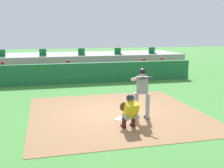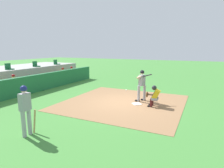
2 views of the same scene
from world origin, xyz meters
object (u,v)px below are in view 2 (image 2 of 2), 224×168
catcher_crouched (154,95)px  stadium_seat_4 (56,63)px  home_plate (137,104)px  dugout_player_1 (15,84)px  on_deck_batter (25,107)px  stadium_seat_2 (9,68)px  batter_at_plate (142,84)px  dugout_player_3 (73,73)px  stadium_seat_3 (36,65)px  dugout_player_2 (64,75)px

catcher_crouched → stadium_seat_4: (5.22, 11.09, 0.93)m
home_plate → dugout_player_1: bearing=97.9°
on_deck_batter → stadium_seat_2: size_ratio=3.72×
on_deck_batter → dugout_player_1: size_ratio=1.37×
batter_at_plate → on_deck_batter: bearing=159.1°
dugout_player_3 → dugout_player_1: bearing=180.0°
home_plate → stadium_seat_4: bearing=62.9°
dugout_player_3 → stadium_seat_4: 2.21m
dugout_player_1 → stadium_seat_2: (1.13, 2.03, 0.86)m
dugout_player_1 → stadium_seat_3: size_ratio=2.71×
catcher_crouched → stadium_seat_2: bearing=89.9°
catcher_crouched → stadium_seat_3: size_ratio=4.06×
dugout_player_1 → stadium_seat_4: 6.70m
batter_at_plate → stadium_seat_2: size_ratio=3.76×
dugout_player_1 → dugout_player_2: 4.98m
on_deck_batter → dugout_player_1: (4.15, 5.91, -0.35)m
batter_at_plate → dugout_player_2: size_ratio=1.39×
dugout_player_1 → dugout_player_3: bearing=0.0°
dugout_player_1 → stadium_seat_3: bearing=28.6°
stadium_seat_2 → dugout_player_2: bearing=-27.9°
dugout_player_2 → dugout_player_3: same height
home_plate → dugout_player_3: dugout_player_3 is taller
catcher_crouched → stadium_seat_3: (2.62, 11.09, 0.93)m
stadium_seat_4 → batter_at_plate: bearing=-113.8°
home_plate → batter_at_plate: bearing=-3.2°
stadium_seat_2 → stadium_seat_3: same height
on_deck_batter → stadium_seat_2: bearing=56.4°
batter_at_plate → dugout_player_2: bearing=68.9°
dugout_player_3 → batter_at_plate: bearing=-118.4°
batter_at_plate → catcher_crouched: bearing=-129.2°
dugout_player_2 → dugout_player_3: bearing=0.0°
stadium_seat_3 → stadium_seat_4: size_ratio=1.00×
dugout_player_1 → dugout_player_3: (6.25, 0.00, 0.00)m
home_plate → on_deck_batter: size_ratio=0.25×
stadium_seat_3 → stadium_seat_4: 2.60m
stadium_seat_3 → stadium_seat_4: (2.60, 0.00, 0.00)m
dugout_player_3 → stadium_seat_2: (-5.12, 2.03, 0.86)m
stadium_seat_4 → catcher_crouched: bearing=-115.2°
batter_at_plate → dugout_player_1: batter_at_plate is taller
on_deck_batter → dugout_player_3: (10.40, 5.91, -0.35)m
home_plate → stadium_seat_2: (0.00, 10.18, 1.51)m
dugout_player_3 → stadium_seat_3: 3.35m
batter_at_plate → catcher_crouched: batter_at_plate is taller
catcher_crouched → dugout_player_2: dugout_player_2 is taller
batter_at_plate → dugout_player_1: (-1.82, 8.18, -0.36)m
batter_at_plate → on_deck_batter: batter_at_plate is taller
dugout_player_2 → stadium_seat_3: stadium_seat_3 is taller
dugout_player_1 → dugout_player_2: size_ratio=1.00×
catcher_crouched → stadium_seat_2: size_ratio=4.06×
batter_at_plate → home_plate: bearing=176.8°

